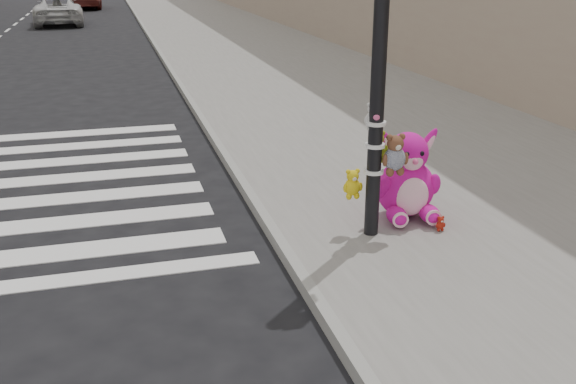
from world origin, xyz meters
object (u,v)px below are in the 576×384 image
object	(u,v)px
signal_pole	(380,92)
car_white_near	(58,11)
pink_bunny	(407,181)
red_teddy	(440,224)

from	to	relation	value
signal_pole	car_white_near	xyz separation A→B (m)	(-4.97, 28.27, -1.10)
car_white_near	pink_bunny	bearing A→B (deg)	98.30
pink_bunny	car_white_near	size ratio (longest dim) A/B	0.23
pink_bunny	car_white_near	xyz separation A→B (m)	(-5.53, 27.91, 0.08)
signal_pole	red_teddy	size ratio (longest dim) A/B	21.90
signal_pole	car_white_near	bearing A→B (deg)	99.97
car_white_near	signal_pole	bearing A→B (deg)	97.05
red_teddy	car_white_near	bearing A→B (deg)	102.41
signal_pole	red_teddy	xyz separation A→B (m)	(0.77, -0.16, -1.54)
pink_bunny	red_teddy	world-z (taller)	pink_bunny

